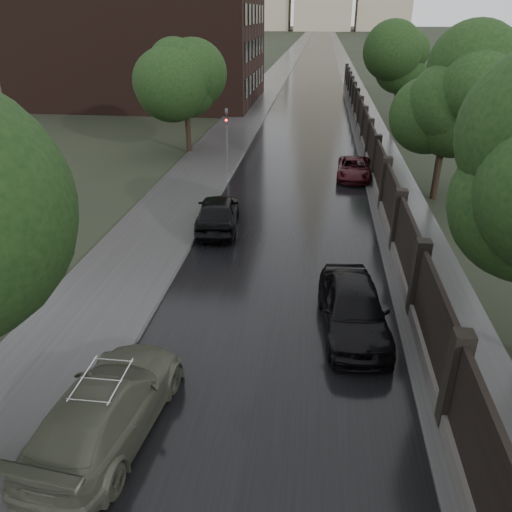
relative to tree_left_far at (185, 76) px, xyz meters
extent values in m
cube|color=black|center=(8.00, 160.00, -5.23)|extent=(8.00, 420.00, 0.02)
cube|color=#2D2D2D|center=(2.00, 160.00, -5.16)|extent=(4.00, 420.00, 0.16)
cube|color=#2D2D2D|center=(13.50, 160.00, -5.20)|extent=(3.00, 420.00, 0.08)
cube|color=#383533|center=(12.60, 2.00, -4.99)|extent=(0.40, 75.00, 0.50)
cube|color=black|center=(12.60, 2.00, -3.74)|extent=(0.15, 75.00, 2.00)
cube|color=black|center=(12.60, 40.00, -3.89)|extent=(0.45, 0.45, 2.70)
cylinder|color=black|center=(0.00, 0.00, -2.32)|extent=(0.36, 0.36, 5.85)
sphere|color=black|center=(0.00, 0.00, 0.02)|extent=(4.25, 4.25, 4.25)
cylinder|color=black|center=(15.50, -8.00, -2.48)|extent=(0.36, 0.36, 5.53)
sphere|color=black|center=(15.50, -8.00, -0.27)|extent=(4.08, 4.08, 4.08)
cylinder|color=black|center=(15.50, 10.00, -2.48)|extent=(0.36, 0.36, 5.53)
sphere|color=black|center=(15.50, 10.00, -0.27)|extent=(4.08, 4.08, 4.08)
cylinder|color=#59595E|center=(3.70, -5.00, -3.74)|extent=(0.12, 0.12, 3.00)
imported|color=#59595E|center=(3.70, -5.00, -1.74)|extent=(0.16, 0.20, 1.00)
sphere|color=#FF0C0C|center=(3.70, -5.15, -1.89)|extent=(0.14, 0.14, 0.14)
cube|color=black|center=(-10.00, 22.00, 4.76)|extent=(24.00, 18.00, 20.00)
imported|color=#494C3C|center=(4.57, -26.25, -4.46)|extent=(2.76, 5.60, 1.57)
imported|color=black|center=(4.73, -13.49, -4.45)|extent=(2.36, 4.83, 1.59)
imported|color=black|center=(10.52, -21.19, -4.42)|extent=(2.38, 4.99, 1.65)
imported|color=black|center=(11.40, -4.75, -4.65)|extent=(2.19, 4.35, 1.18)
camera|label=1|loc=(9.13, -34.64, 3.82)|focal=35.00mm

